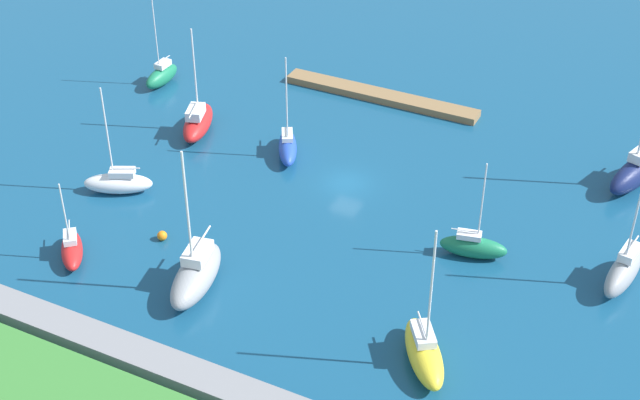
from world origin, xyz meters
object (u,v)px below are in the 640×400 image
(sailboat_gray_far_south, at_px, (624,270))
(sailboat_gray_along_channel, at_px, (196,274))
(sailboat_blue_lone_south, at_px, (288,147))
(sailboat_white_outer_mooring, at_px, (118,182))
(sailboat_navy_mid_basin, at_px, (636,171))
(sailboat_red_west_end, at_px, (198,122))
(sailboat_yellow_inner_mooring, at_px, (424,352))
(sailboat_green_far_north, at_px, (162,75))
(pier_dock, at_px, (381,96))
(sailboat_red_center_basin, at_px, (72,249))
(mooring_buoy_orange, at_px, (162,236))
(sailboat_green_by_breakwater, at_px, (473,246))

(sailboat_gray_far_south, xyz_separation_m, sailboat_gray_along_channel, (28.59, 14.72, 0.08))
(sailboat_blue_lone_south, distance_m, sailboat_white_outer_mooring, 15.69)
(sailboat_navy_mid_basin, relative_size, sailboat_gray_along_channel, 1.05)
(sailboat_red_west_end, distance_m, sailboat_yellow_inner_mooring, 36.40)
(sailboat_gray_far_south, xyz_separation_m, sailboat_green_far_north, (49.91, -11.82, -0.29))
(pier_dock, relative_size, sailboat_red_center_basin, 2.88)
(mooring_buoy_orange, bearing_deg, sailboat_gray_far_south, -162.59)
(pier_dock, xyz_separation_m, sailboat_red_center_basin, (11.38, 34.93, 0.49))
(sailboat_navy_mid_basin, bearing_deg, sailboat_yellow_inner_mooring, 0.99)
(sailboat_gray_far_south, bearing_deg, mooring_buoy_orange, -64.17)
(sailboat_yellow_inner_mooring, bearing_deg, sailboat_white_outer_mooring, -138.26)
(sailboat_green_far_north, xyz_separation_m, mooring_buoy_orange, (-15.46, 22.63, -0.64))
(sailboat_yellow_inner_mooring, bearing_deg, sailboat_red_center_basin, -121.52)
(pier_dock, bearing_deg, sailboat_red_west_end, 46.96)
(sailboat_navy_mid_basin, xyz_separation_m, sailboat_gray_along_channel, (26.80, 29.00, -0.03))
(sailboat_red_west_end, bearing_deg, sailboat_gray_far_south, -115.50)
(sailboat_red_west_end, distance_m, sailboat_white_outer_mooring, 11.76)
(sailboat_gray_along_channel, bearing_deg, sailboat_blue_lone_south, 177.02)
(sailboat_green_by_breakwater, distance_m, sailboat_yellow_inner_mooring, 12.89)
(sailboat_red_center_basin, bearing_deg, mooring_buoy_orange, 96.30)
(sailboat_navy_mid_basin, bearing_deg, mooring_buoy_orange, -34.80)
(sailboat_gray_far_south, relative_size, sailboat_green_far_north, 1.21)
(sailboat_gray_along_channel, bearing_deg, sailboat_navy_mid_basin, 126.24)
(sailboat_green_by_breakwater, relative_size, sailboat_red_center_basin, 1.21)
(sailboat_gray_along_channel, xyz_separation_m, mooring_buoy_orange, (5.86, -3.92, -1.02))
(sailboat_green_by_breakwater, xyz_separation_m, sailboat_yellow_inner_mooring, (-0.81, 12.87, 0.12))
(sailboat_red_west_end, relative_size, sailboat_gray_far_south, 0.91)
(sailboat_navy_mid_basin, height_order, sailboat_green_far_north, sailboat_navy_mid_basin)
(sailboat_red_west_end, relative_size, mooring_buoy_orange, 13.03)
(sailboat_green_by_breakwater, bearing_deg, sailboat_yellow_inner_mooring, -98.92)
(sailboat_red_west_end, relative_size, sailboat_yellow_inner_mooring, 0.91)
(sailboat_blue_lone_south, relative_size, sailboat_gray_along_channel, 0.82)
(pier_dock, xyz_separation_m, sailboat_navy_mid_basin, (-26.24, 4.76, 1.09))
(sailboat_gray_far_south, relative_size, sailboat_white_outer_mooring, 1.15)
(sailboat_red_west_end, relative_size, sailboat_blue_lone_south, 1.04)
(sailboat_yellow_inner_mooring, relative_size, sailboat_green_far_north, 1.20)
(sailboat_green_by_breakwater, relative_size, sailboat_white_outer_mooring, 0.85)
(sailboat_red_west_end, xyz_separation_m, sailboat_green_far_north, (8.81, -6.78, -0.14))
(sailboat_yellow_inner_mooring, bearing_deg, sailboat_red_west_end, -156.75)
(sailboat_blue_lone_south, xyz_separation_m, sailboat_gray_along_channel, (-2.80, 19.81, 0.45))
(sailboat_green_by_breakwater, distance_m, sailboat_white_outer_mooring, 30.90)
(pier_dock, bearing_deg, sailboat_gray_far_south, 145.82)
(sailboat_yellow_inner_mooring, distance_m, sailboat_navy_mid_basin, 30.11)
(sailboat_gray_far_south, xyz_separation_m, mooring_buoy_orange, (34.45, 10.80, -0.94))
(pier_dock, xyz_separation_m, sailboat_green_far_north, (21.87, 7.21, 0.69))
(pier_dock, distance_m, sailboat_blue_lone_south, 14.35)
(pier_dock, relative_size, sailboat_gray_along_channel, 1.66)
(mooring_buoy_orange, bearing_deg, pier_dock, -102.13)
(sailboat_gray_far_south, bearing_deg, sailboat_green_far_north, -94.92)
(pier_dock, height_order, sailboat_gray_far_south, sailboat_gray_far_south)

